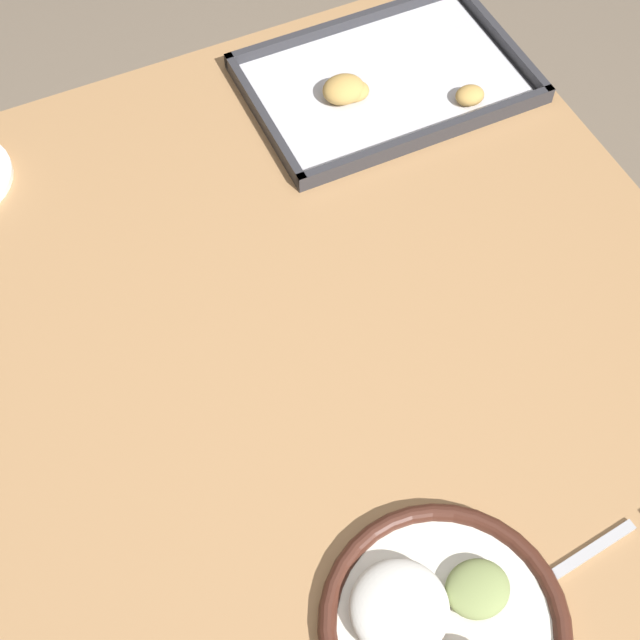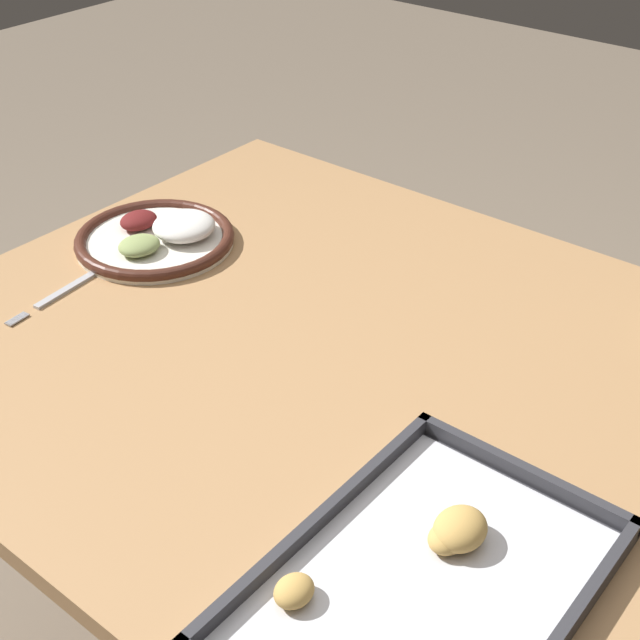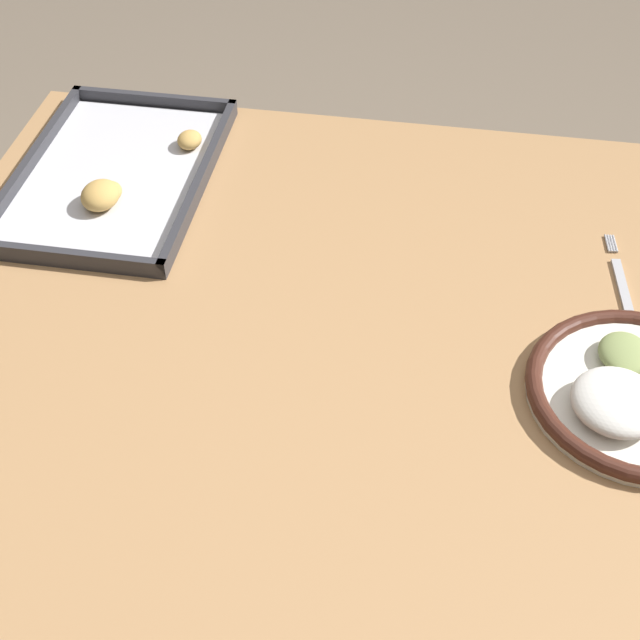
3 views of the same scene
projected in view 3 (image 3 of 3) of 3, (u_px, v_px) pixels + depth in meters
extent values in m
plane|color=#7A6B59|center=(321.00, 618.00, 1.64)|extent=(8.00, 8.00, 0.00)
cube|color=#AD7F51|center=(322.00, 337.00, 1.11)|extent=(0.97, 1.09, 0.03)
cylinder|color=#AD7F51|center=(627.00, 345.00, 1.63)|extent=(0.06, 0.06, 0.73)
cylinder|color=#AD7F51|center=(108.00, 285.00, 1.74)|extent=(0.06, 0.06, 0.73)
cylinder|color=white|center=(638.00, 395.00, 1.02)|extent=(0.26, 0.26, 0.01)
torus|color=#472319|center=(640.00, 391.00, 1.02)|extent=(0.26, 0.26, 0.02)
ellipsoid|color=white|center=(617.00, 402.00, 0.98)|extent=(0.10, 0.10, 0.04)
ellipsoid|color=#8C9E5B|center=(625.00, 353.00, 1.04)|extent=(0.07, 0.06, 0.02)
cube|color=#B2B2B7|center=(625.00, 298.00, 1.14)|extent=(0.15, 0.03, 0.00)
cylinder|color=#B2B2B7|center=(615.00, 244.00, 1.22)|extent=(0.04, 0.01, 0.00)
cylinder|color=#B2B2B7|center=(612.00, 244.00, 1.22)|extent=(0.04, 0.01, 0.00)
cylinder|color=#B2B2B7|center=(610.00, 243.00, 1.22)|extent=(0.04, 0.01, 0.00)
cylinder|color=#B2B2B7|center=(607.00, 243.00, 1.22)|extent=(0.04, 0.01, 0.00)
cube|color=#333338|center=(116.00, 177.00, 1.32)|extent=(0.41, 0.27, 0.01)
cube|color=silver|center=(116.00, 175.00, 1.32)|extent=(0.38, 0.25, 0.00)
cube|color=#333338|center=(201.00, 178.00, 1.30)|extent=(0.41, 0.01, 0.02)
cube|color=#333338|center=(30.00, 162.00, 1.33)|extent=(0.41, 0.01, 0.02)
cube|color=#333338|center=(66.00, 257.00, 1.18)|extent=(0.01, 0.27, 0.02)
cube|color=#333338|center=(154.00, 100.00, 1.45)|extent=(0.01, 0.27, 0.02)
ellipsoid|color=tan|center=(190.00, 140.00, 1.36)|extent=(0.04, 0.04, 0.02)
ellipsoid|color=tan|center=(100.00, 195.00, 1.26)|extent=(0.06, 0.05, 0.03)
ellipsoid|color=tan|center=(108.00, 192.00, 1.27)|extent=(0.04, 0.04, 0.02)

